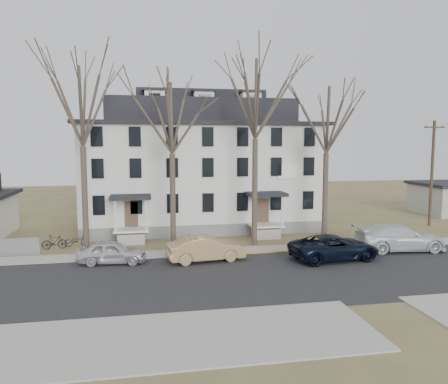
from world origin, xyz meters
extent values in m
plane|color=olive|center=(0.00, 0.00, 0.00)|extent=(120.00, 120.00, 0.00)
cube|color=#27272A|center=(0.00, 2.00, 0.00)|extent=(120.00, 10.00, 0.04)
cube|color=#A09F97|center=(0.00, 8.00, 0.00)|extent=(120.00, 2.00, 0.08)
cube|color=#A09F97|center=(-8.00, -5.00, 0.00)|extent=(20.00, 5.00, 0.08)
cube|color=gold|center=(5.00, 7.10, 0.00)|extent=(14.00, 0.25, 0.06)
cube|color=slate|center=(-2.00, 18.00, 0.50)|extent=(20.00, 10.00, 1.00)
cube|color=silver|center=(-2.00, 18.00, 5.00)|extent=(20.00, 10.00, 8.00)
cube|color=black|center=(-2.00, 18.00, 9.10)|extent=(20.80, 10.80, 0.30)
cube|color=black|center=(-2.00, 18.00, 10.25)|extent=(16.00, 7.00, 2.00)
cube|color=black|center=(-2.00, 18.00, 11.65)|extent=(11.00, 4.50, 0.80)
cube|color=white|center=(-8.00, 12.04, 1.00)|extent=(2.60, 2.00, 0.16)
cube|color=white|center=(2.50, 12.04, 1.00)|extent=(2.60, 2.00, 0.16)
cube|color=white|center=(4.50, 12.92, 5.20)|extent=(1.60, 0.08, 1.20)
cylinder|color=#473B31|center=(-11.00, 9.80, 3.64)|extent=(0.40, 0.40, 7.28)
cylinder|color=#473B31|center=(-5.00, 9.80, 3.38)|extent=(0.40, 0.40, 6.76)
cylinder|color=#473B31|center=(1.00, 9.80, 3.90)|extent=(0.40, 0.40, 7.80)
cylinder|color=#473B31|center=(6.50, 9.80, 3.38)|extent=(0.40, 0.40, 6.76)
cylinder|color=#3D3023|center=(18.50, 14.00, 4.75)|extent=(0.28, 0.28, 9.50)
cube|color=#3D3023|center=(18.50, 14.00, 8.90)|extent=(2.00, 0.12, 0.12)
imported|color=silver|center=(-9.04, 6.30, 0.71)|extent=(4.34, 2.09, 1.43)
imported|color=#A48558|center=(-3.22, 5.81, 0.81)|extent=(5.12, 2.37, 1.63)
imported|color=black|center=(4.96, 4.64, 0.80)|extent=(6.04, 3.28, 1.61)
imported|color=silver|center=(10.46, 6.05, 0.90)|extent=(6.42, 3.05, 1.81)
imported|color=black|center=(-11.87, 11.34, 0.44)|extent=(1.72, 0.72, 0.88)
imported|color=black|center=(-13.30, 10.85, 0.52)|extent=(1.76, 0.69, 1.03)
camera|label=1|loc=(-7.01, -21.07, 7.48)|focal=35.00mm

